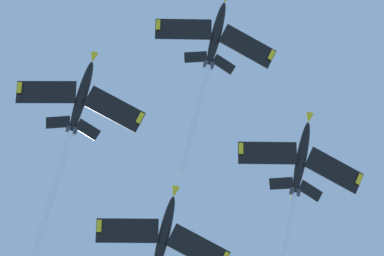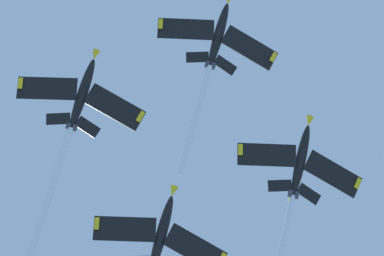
{
  "view_description": "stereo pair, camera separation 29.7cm",
  "coord_description": "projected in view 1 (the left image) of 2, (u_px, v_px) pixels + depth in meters",
  "views": [
    {
      "loc": [
        11.19,
        3.63,
        1.62
      ],
      "look_at": [
        20.4,
        10.59,
        130.79
      ],
      "focal_mm": 79.69,
      "sensor_mm": 36.0,
      "label": 1
    },
    {
      "loc": [
        11.01,
        3.87,
        1.62
      ],
      "look_at": [
        20.4,
        10.59,
        130.79
      ],
      "focal_mm": 79.69,
      "sensor_mm": 36.0,
      "label": 2
    }
  ],
  "objects": [
    {
      "name": "jet_left_wing",
      "position": [
        297.0,
        181.0,
        129.07
      ],
      "size": [
        23.73,
        26.14,
        17.44
      ],
      "color": "black"
    },
    {
      "name": "jet_right_wing",
      "position": [
        73.0,
        127.0,
        126.99
      ],
      "size": [
        23.04,
        25.04,
        16.4
      ],
      "color": "black"
    },
    {
      "name": "jet_lead",
      "position": [
        210.0,
        58.0,
        134.46
      ],
      "size": [
        21.9,
        23.85,
        16.17
      ],
      "color": "black"
    }
  ]
}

